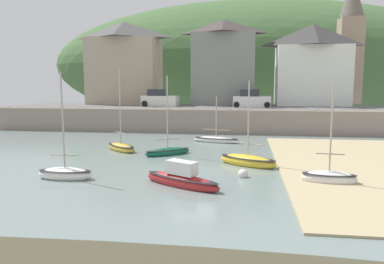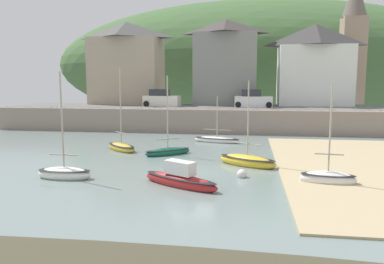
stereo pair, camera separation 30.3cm
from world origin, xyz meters
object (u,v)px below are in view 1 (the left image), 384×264
sailboat_nearest_shore (248,161)px  dinghy_open_wooden (168,151)px  sailboat_white_hull (121,147)px  parked_car_by_wall (251,100)px  parked_car_near_slipway (160,99)px  waterfront_building_left (125,63)px  church_with_spire (350,39)px  waterfront_building_centre (224,62)px  sailboat_far_left (329,178)px  mooring_buoy (243,174)px  sailboat_tall_mast (216,140)px  sailboat_blue_trim (65,173)px  fishing_boat_green (182,179)px  waterfront_building_right (312,64)px

sailboat_nearest_shore → dinghy_open_wooden: 6.29m
sailboat_white_hull → parked_car_by_wall: sailboat_white_hull is taller
parked_car_near_slipway → parked_car_by_wall: same height
sailboat_nearest_shore → parked_car_by_wall: bearing=118.1°
waterfront_building_left → parked_car_by_wall: waterfront_building_left is taller
church_with_spire → parked_car_by_wall: (-12.30, -8.50, -7.26)m
waterfront_building_centre → sailboat_far_left: 28.88m
parked_car_near_slipway → mooring_buoy: 24.05m
waterfront_building_left → sailboat_far_left: (19.54, -27.04, -7.27)m
sailboat_tall_mast → dinghy_open_wooden: size_ratio=0.74×
sailboat_nearest_shore → sailboat_blue_trim: bearing=-124.9°
church_with_spire → fishing_boat_green: size_ratio=3.48×
sailboat_white_hull → mooring_buoy: (9.34, -6.93, -0.10)m
fishing_boat_green → sailboat_blue_trim: size_ratio=0.75×
waterfront_building_centre → sailboat_blue_trim: 29.80m
sailboat_white_hull → parked_car_by_wall: size_ratio=1.57×
sailboat_far_left → waterfront_building_right: bearing=89.4°
mooring_buoy → sailboat_white_hull: bearing=143.4°
sailboat_tall_mast → mooring_buoy: size_ratio=7.64×
sailboat_tall_mast → mooring_buoy: bearing=-65.0°
sailboat_far_left → sailboat_blue_trim: bearing=-169.5°
sailboat_far_left → sailboat_nearest_shore: bearing=144.5°
church_with_spire → waterfront_building_right: bearing=-142.4°
waterfront_building_centre → mooring_buoy: waterfront_building_centre is taller
waterfront_building_centre → sailboat_far_left: waterfront_building_centre is taller
sailboat_blue_trim → parked_car_by_wall: size_ratio=1.46×
waterfront_building_right → church_with_spire: church_with_spire is taller
waterfront_building_centre → mooring_buoy: bearing=-84.4°
sailboat_nearest_shore → sailboat_tall_mast: (-2.66, 8.79, -0.07)m
dinghy_open_wooden → sailboat_blue_trim: sailboat_blue_trim is taller
sailboat_far_left → sailboat_blue_trim: 14.15m
waterfront_building_right → waterfront_building_left: bearing=180.0°
waterfront_building_left → sailboat_tall_mast: size_ratio=2.38×
waterfront_building_centre → church_with_spire: size_ratio=0.65×
waterfront_building_centre → sailboat_white_hull: (-6.75, -19.41, -7.30)m
sailboat_tall_mast → fishing_boat_green: 14.14m
sailboat_white_hull → sailboat_far_left: 15.77m
waterfront_building_left → waterfront_building_centre: (12.49, -0.00, -0.00)m
sailboat_tall_mast → sailboat_far_left: 14.30m
waterfront_building_left → sailboat_white_hull: bearing=-73.5°
sailboat_white_hull → fishing_boat_green: sailboat_white_hull is taller
sailboat_nearest_shore → parked_car_by_wall: sailboat_nearest_shore is taller
parked_car_by_wall → waterfront_building_centre: bearing=126.2°
dinghy_open_wooden → parked_car_near_slipway: size_ratio=1.38×
sailboat_white_hull → parked_car_by_wall: 18.24m
sailboat_nearest_shore → parked_car_near_slipway: sailboat_nearest_shore is taller
waterfront_building_left → waterfront_building_right: waterfront_building_left is taller
dinghy_open_wooden → parked_car_by_wall: dinghy_open_wooden is taller
sailboat_blue_trim → parked_car_near_slipway: (0.05, 23.52, 2.91)m
waterfront_building_left → dinghy_open_wooden: size_ratio=1.75×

